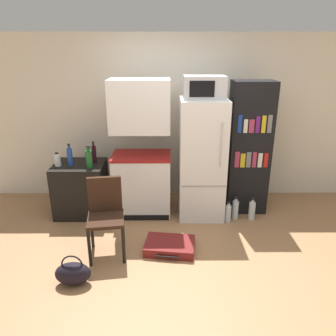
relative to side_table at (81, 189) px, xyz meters
name	(u,v)px	position (x,y,z in m)	size (l,w,h in m)	color
ground_plane	(185,267)	(1.41, -1.30, -0.37)	(24.00, 24.00, 0.00)	#A3754C
wall_back	(192,118)	(1.61, 0.70, 0.86)	(6.40, 0.10, 2.46)	silver
side_table	(81,189)	(0.00, 0.00, 0.00)	(0.69, 0.60, 0.74)	black
kitchen_hutch	(141,154)	(0.87, 0.02, 0.51)	(0.81, 0.57, 1.88)	white
refrigerator	(202,159)	(1.70, -0.03, 0.45)	(0.61, 0.68, 1.64)	white
microwave	(204,87)	(1.70, -0.03, 1.41)	(0.53, 0.38, 0.29)	#B7B7BC
bookshelf	(249,149)	(2.37, 0.11, 0.56)	(0.56, 0.40, 1.85)	black
bottle_wine_dark	(94,154)	(0.21, 0.07, 0.50)	(0.06, 0.06, 0.30)	black
bottle_green_tall	(89,158)	(0.18, -0.13, 0.50)	(0.09, 0.09, 0.30)	#1E6028
bottle_blue_soda	(70,156)	(-0.09, -0.05, 0.50)	(0.07, 0.07, 0.30)	#1E47A3
bottle_clear_short	(57,160)	(-0.26, -0.07, 0.45)	(0.09, 0.09, 0.19)	silver
chair	(105,210)	(0.53, -0.97, 0.17)	(0.45, 0.45, 0.90)	black
suitcase_large_flat	(170,246)	(1.25, -0.97, -0.32)	(0.62, 0.48, 0.11)	maroon
handbag	(73,273)	(0.27, -1.55, -0.25)	(0.36, 0.20, 0.33)	black
water_bottle_front	(228,213)	(2.06, -0.30, -0.24)	(0.08, 0.08, 0.31)	silver
water_bottle_middle	(252,210)	(2.40, -0.22, -0.24)	(0.09, 0.09, 0.32)	silver
water_bottle_back	(235,209)	(2.17, -0.20, -0.23)	(0.09, 0.09, 0.33)	silver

